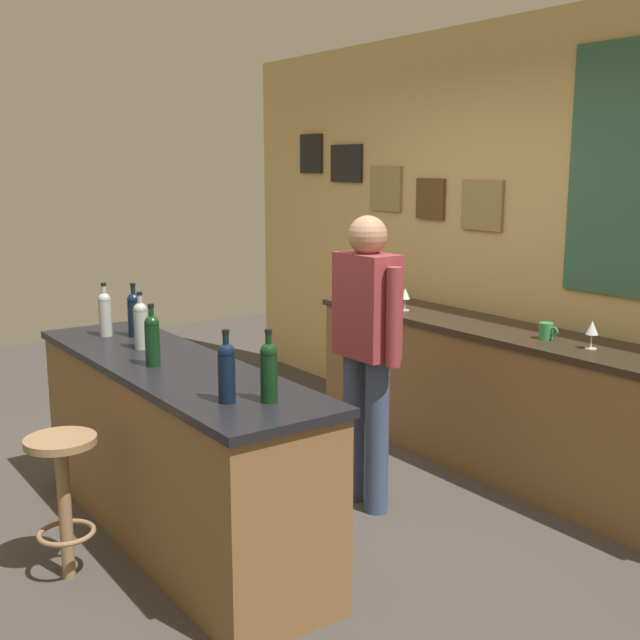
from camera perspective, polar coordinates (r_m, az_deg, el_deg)
ground_plane at (r=4.44m, az=-5.50°, el=-13.91°), size 10.00×10.00×0.00m
back_wall at (r=5.34m, az=13.54°, el=5.89°), size 6.00×0.09×2.80m
bar_counter at (r=4.10m, az=-10.53°, el=-9.28°), size 2.26×0.60×0.92m
side_counter at (r=4.99m, az=13.54°, el=-5.78°), size 3.15×0.56×0.90m
bartender at (r=4.26m, az=3.37°, el=-1.63°), size 0.52×0.21×1.62m
bar_stool at (r=3.83m, az=-18.09°, el=-11.18°), size 0.32×0.32×0.68m
wine_bottle_a at (r=4.63m, az=-15.29°, el=0.53°), size 0.07×0.07×0.31m
wine_bottle_b at (r=4.58m, az=-13.31°, el=0.51°), size 0.07×0.07×0.31m
wine_bottle_c at (r=4.26m, az=-12.84°, el=-0.26°), size 0.07×0.07×0.31m
wine_bottle_d at (r=3.89m, az=-12.04°, el=-1.31°), size 0.07×0.07×0.31m
wine_bottle_e at (r=3.24m, az=-6.78°, el=-3.62°), size 0.07×0.07×0.31m
wine_bottle_f at (r=3.23m, az=-3.72°, el=-3.61°), size 0.07×0.07×0.31m
wine_glass_a at (r=5.58m, az=5.49°, el=2.16°), size 0.07×0.07×0.16m
wine_glass_b at (r=5.40m, az=6.18°, el=1.84°), size 0.07×0.07×0.16m
wine_glass_c at (r=4.49m, az=19.08°, el=-0.62°), size 0.07×0.07×0.16m
coffee_mug at (r=4.68m, az=16.07°, el=-0.77°), size 0.13×0.08×0.09m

